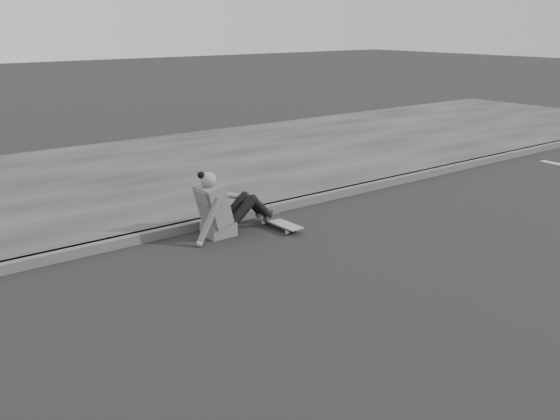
# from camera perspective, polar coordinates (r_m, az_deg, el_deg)

# --- Properties ---
(ground) EXTENTS (80.00, 80.00, 0.00)m
(ground) POSITION_cam_1_polar(r_m,az_deg,el_deg) (8.17, 17.19, -2.83)
(ground) COLOR black
(ground) RESTS_ON ground
(curb) EXTENTS (24.00, 0.16, 0.12)m
(curb) POSITION_cam_1_polar(r_m,az_deg,el_deg) (9.76, 4.82, 1.43)
(curb) COLOR #484848
(curb) RESTS_ON ground
(sidewalk) EXTENTS (24.00, 6.00, 0.12)m
(sidewalk) POSITION_cam_1_polar(r_m,az_deg,el_deg) (12.08, -4.97, 4.43)
(sidewalk) COLOR #323232
(sidewalk) RESTS_ON ground
(skateboard) EXTENTS (0.20, 0.78, 0.09)m
(skateboard) POSITION_cam_1_polar(r_m,az_deg,el_deg) (8.32, -0.05, -1.19)
(skateboard) COLOR #A5A5A0
(skateboard) RESTS_ON ground
(seated_woman) EXTENTS (1.38, 0.46, 0.88)m
(seated_woman) POSITION_cam_1_polar(r_m,az_deg,el_deg) (8.02, -5.28, 0.21)
(seated_woman) COLOR #545557
(seated_woman) RESTS_ON ground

